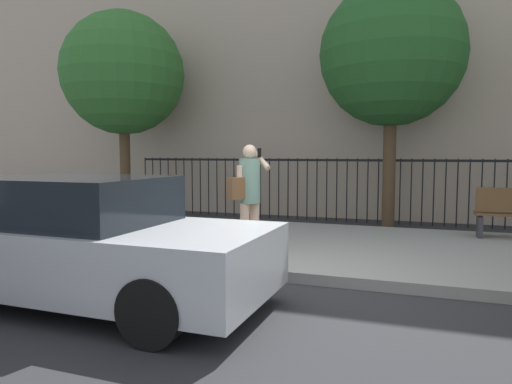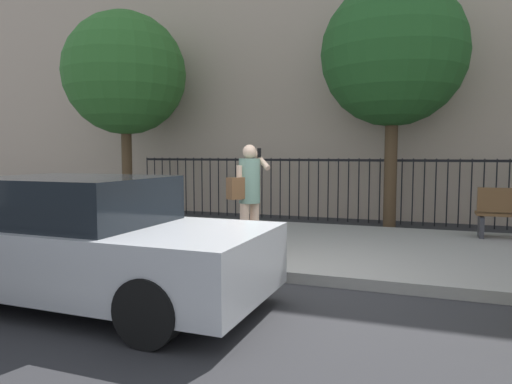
% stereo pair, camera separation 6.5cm
% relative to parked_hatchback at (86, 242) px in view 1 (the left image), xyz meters
% --- Properties ---
extents(ground_plane, '(60.00, 60.00, 0.00)m').
position_rel_parked_hatchback_xyz_m(ground_plane, '(1.95, 1.55, -0.70)').
color(ground_plane, '#28282B').
extents(sidewalk, '(28.00, 4.40, 0.15)m').
position_rel_parked_hatchback_xyz_m(sidewalk, '(1.95, 3.75, -0.63)').
color(sidewalk, gray).
rests_on(sidewalk, ground).
extents(building_facade, '(28.00, 4.00, 12.22)m').
position_rel_parked_hatchback_xyz_m(building_facade, '(1.95, 10.05, 5.41)').
color(building_facade, tan).
rests_on(building_facade, ground).
extents(iron_fence, '(12.03, 0.04, 1.60)m').
position_rel_parked_hatchback_xyz_m(iron_fence, '(1.95, 7.45, 0.32)').
color(iron_fence, black).
rests_on(iron_fence, ground).
extents(parked_hatchback, '(4.22, 1.90, 1.45)m').
position_rel_parked_hatchback_xyz_m(parked_hatchback, '(0.00, 0.00, 0.00)').
color(parked_hatchback, '#ADAFB5').
rests_on(parked_hatchback, ground).
extents(pedestrian_on_phone, '(0.62, 0.72, 1.71)m').
position_rel_parked_hatchback_xyz_m(pedestrian_on_phone, '(1.00, 2.63, 0.44)').
color(pedestrian_on_phone, beige).
rests_on(pedestrian_on_phone, sidewalk).
extents(street_tree_near, '(3.26, 3.26, 5.60)m').
position_rel_parked_hatchback_xyz_m(street_tree_near, '(2.87, 6.88, 3.25)').
color(street_tree_near, '#4C3823').
rests_on(street_tree_near, ground).
extents(street_tree_mid, '(3.22, 3.22, 5.44)m').
position_rel_parked_hatchback_xyz_m(street_tree_mid, '(-3.95, 6.33, 3.12)').
color(street_tree_mid, '#4C3823').
rests_on(street_tree_mid, ground).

